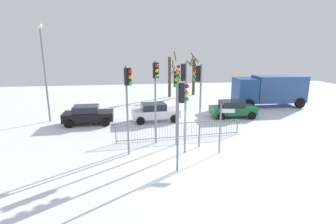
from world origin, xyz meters
name	(u,v)px	position (x,y,z in m)	size (l,w,h in m)	color
ground_plane	(192,159)	(0.00, 0.00, 0.00)	(60.00, 60.00, 0.00)	white
traffic_light_mid_right	(198,87)	(0.75, 1.81, 3.63)	(0.49, 0.44, 4.97)	slate
traffic_light_rear_left	(156,84)	(-1.64, 2.68, 3.73)	(0.35, 0.57, 5.11)	slate
traffic_light_mid_left	(176,91)	(-0.47, 2.15, 3.40)	(0.37, 0.55, 4.65)	slate
traffic_light_rear_right	(181,106)	(-0.85, -1.20, 3.24)	(0.57, 0.32, 4.41)	slate
traffic_light_foreground_right	(128,91)	(-3.27, 1.09, 3.61)	(0.44, 0.50, 4.94)	slate
traffic_light_foreground_left	(183,88)	(-0.31, 1.01, 3.75)	(0.56, 0.36, 5.13)	slate
direction_sign_post	(221,126)	(1.82, 0.63, 1.60)	(0.77, 0.23, 2.84)	slate
pedestrian_guard_railing	(180,130)	(-0.01, 3.41, 0.55)	(8.33, 0.70, 1.07)	slate
car_green_near	(233,109)	(5.46, 8.02, 0.77)	(3.80, 1.92, 1.47)	#195933
car_white_mid	(155,112)	(-1.22, 7.87, 0.77)	(3.93, 2.21, 1.47)	silver
car_black_far	(88,115)	(-6.50, 7.74, 0.77)	(3.83, 1.98, 1.47)	black
delivery_truck	(270,89)	(10.83, 11.75, 1.74)	(7.11, 2.85, 3.10)	#33518C
street_lamp	(44,64)	(-9.72, 9.01, 4.59)	(0.36, 0.36, 7.61)	slate
bare_tree_left	(170,76)	(1.60, 18.35, 2.55)	(1.09, 1.53, 5.40)	#473828
bare_tree_centre	(194,75)	(4.73, 19.21, 2.52)	(1.76, 1.61, 5.28)	#473828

